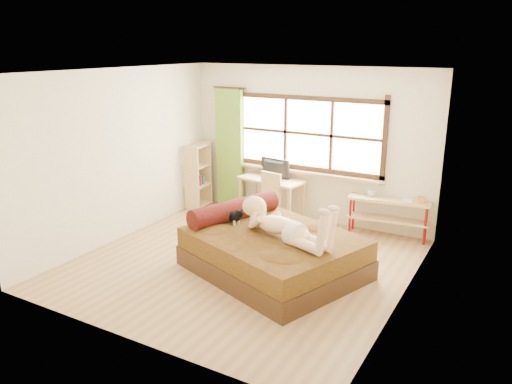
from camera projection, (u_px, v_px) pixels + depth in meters
The scene contains 18 objects.
floor at pixel (242, 263), 7.20m from camera, with size 4.50×4.50×0.00m, color #9E754C.
ceiling at pixel (241, 71), 6.43m from camera, with size 4.50×4.50×0.00m, color white.
wall_back at pixel (308, 145), 8.69m from camera, with size 4.50×4.50×0.00m, color silver.
wall_front at pixel (124, 221), 4.94m from camera, with size 4.50×4.50×0.00m, color silver.
wall_left at pixel (120, 155), 7.88m from camera, with size 4.50×4.50×0.00m, color silver.
wall_right at pixel (408, 196), 5.75m from camera, with size 4.50×4.50×0.00m, color silver.
window at pixel (308, 136), 8.62m from camera, with size 2.80×0.16×1.46m.
curtain at pixel (230, 149), 9.38m from camera, with size 0.55×0.10×2.20m, color #5E8C26.
bed at pixel (271, 250), 6.89m from camera, with size 2.68×2.41×0.84m.
woman at pixel (283, 214), 6.58m from camera, with size 1.55×0.44×0.66m, color beige, non-canonical shape.
kitten at pixel (233, 215), 7.17m from camera, with size 0.33×0.13×0.26m, color black, non-canonical shape.
desk at pixel (272, 184), 8.91m from camera, with size 1.25×0.72×0.74m.
monitor at pixel (273, 169), 8.87m from camera, with size 0.60×0.08×0.35m, color black.
chair at pixel (267, 197), 8.58m from camera, with size 0.47×0.47×0.92m.
pipe_shelf at pixel (389, 209), 8.06m from camera, with size 1.32×0.46×0.73m.
cup at pixel (371, 193), 8.15m from camera, with size 0.13×0.13×0.10m, color gray.
book at pixel (402, 200), 7.92m from camera, with size 0.16×0.22×0.02m, color gray.
bookshelf at pixel (198, 175), 9.53m from camera, with size 0.36×0.57×1.24m.
Camera 1 is at (3.43, -5.65, 3.04)m, focal length 35.00 mm.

